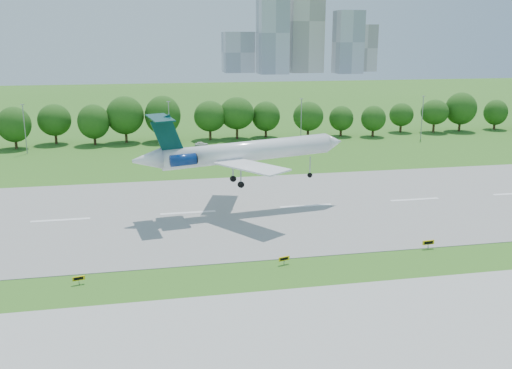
# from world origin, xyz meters

# --- Properties ---
(ground) EXTENTS (600.00, 600.00, 0.00)m
(ground) POSITION_xyz_m (0.00, 0.00, 0.00)
(ground) COLOR #2D651A
(ground) RESTS_ON ground
(runway) EXTENTS (400.00, 45.00, 0.08)m
(runway) POSITION_xyz_m (0.00, 25.00, 0.04)
(runway) COLOR gray
(runway) RESTS_ON ground
(taxiway) EXTENTS (400.00, 23.00, 0.08)m
(taxiway) POSITION_xyz_m (0.00, -18.00, 0.04)
(taxiway) COLOR #ADADA8
(taxiway) RESTS_ON ground
(tree_line) EXTENTS (288.40, 8.40, 10.40)m
(tree_line) POSITION_xyz_m (0.00, 92.00, 6.19)
(tree_line) COLOR #382314
(tree_line) RESTS_ON ground
(light_poles) EXTENTS (175.90, 0.25, 12.19)m
(light_poles) POSITION_xyz_m (-2.50, 82.00, 6.34)
(light_poles) COLOR gray
(light_poles) RESTS_ON ground
(skyline) EXTENTS (127.00, 52.00, 80.00)m
(skyline) POSITION_xyz_m (100.16, 390.61, 30.46)
(skyline) COLOR #B2B2B7
(skyline) RESTS_ON ground
(airliner) EXTENTS (35.88, 25.89, 12.07)m
(airliner) POSITION_xyz_m (-11.80, 24.73, 10.00)
(airliner) COLOR white
(airliner) RESTS_ON ground
(taxi_sign_left) EXTENTS (1.44, 0.49, 1.01)m
(taxi_sign_left) POSITION_xyz_m (-34.72, -0.38, 0.75)
(taxi_sign_left) COLOR gray
(taxi_sign_left) RESTS_ON ground
(taxi_sign_centre) EXTENTS (1.49, 0.57, 1.06)m
(taxi_sign_centre) POSITION_xyz_m (-9.84, 0.79, 0.78)
(taxi_sign_centre) COLOR gray
(taxi_sign_centre) RESTS_ON ground
(taxi_sign_right) EXTENTS (1.71, 0.31, 1.20)m
(taxi_sign_right) POSITION_xyz_m (10.74, 2.38, 0.88)
(taxi_sign_right) COLOR gray
(taxi_sign_right) RESTS_ON ground
(service_vehicle_a) EXTENTS (4.30, 2.50, 1.34)m
(service_vehicle_a) POSITION_xyz_m (-16.27, 74.65, 0.67)
(service_vehicle_a) COLOR silver
(service_vehicle_a) RESTS_ON ground
(service_vehicle_b) EXTENTS (3.46, 1.39, 1.18)m
(service_vehicle_b) POSITION_xyz_m (-11.74, 83.71, 0.59)
(service_vehicle_b) COLOR silver
(service_vehicle_b) RESTS_ON ground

